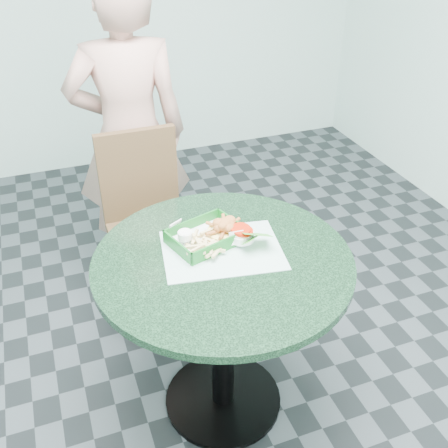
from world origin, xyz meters
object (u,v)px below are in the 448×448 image
object	(u,v)px
dining_chair	(146,214)
food_basket	(206,243)
cafe_table	(223,298)
sauce_ramekin	(185,236)
diner_person	(129,125)
crab_sandwich	(226,235)

from	to	relation	value
dining_chair	food_basket	size ratio (longest dim) A/B	3.64
cafe_table	sauce_ramekin	bearing A→B (deg)	125.40
diner_person	food_basket	bearing A→B (deg)	100.35
cafe_table	dining_chair	distance (m)	0.78
food_basket	crab_sandwich	xyz separation A→B (m)	(0.07, -0.02, 0.03)
dining_chair	diner_person	world-z (taller)	diner_person
dining_chair	diner_person	size ratio (longest dim) A/B	0.53
cafe_table	diner_person	bearing A→B (deg)	95.77
dining_chair	food_basket	xyz separation A→B (m)	(0.09, -0.65, 0.24)
dining_chair	crab_sandwich	world-z (taller)	dining_chair
food_basket	crab_sandwich	bearing A→B (deg)	-18.34
dining_chair	diner_person	xyz separation A→B (m)	(0.01, 0.29, 0.34)
crab_sandwich	food_basket	bearing A→B (deg)	161.66
cafe_table	dining_chair	xyz separation A→B (m)	(-0.12, 0.76, -0.05)
dining_chair	sauce_ramekin	xyz separation A→B (m)	(0.02, -0.63, 0.27)
food_basket	sauce_ramekin	distance (m)	0.08
food_basket	dining_chair	bearing A→B (deg)	98.21
diner_person	food_basket	xyz separation A→B (m)	(0.08, -0.95, -0.11)
food_basket	crab_sandwich	distance (m)	0.08
sauce_ramekin	food_basket	bearing A→B (deg)	-19.81
cafe_table	crab_sandwich	world-z (taller)	crab_sandwich
food_basket	sauce_ramekin	bearing A→B (deg)	160.19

